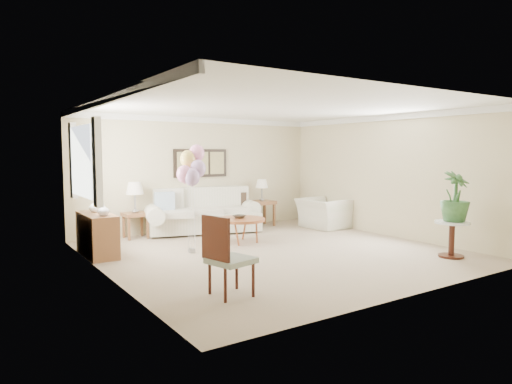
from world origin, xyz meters
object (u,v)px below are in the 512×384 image
at_px(coffee_table, 241,220).
at_px(armchair, 323,213).
at_px(accent_chair, 226,255).
at_px(balloon_cluster, 192,167).
at_px(sofa, 203,215).

relative_size(coffee_table, armchair, 0.90).
distance_m(accent_chair, balloon_cluster, 2.78).
bearing_deg(accent_chair, coffee_table, 55.27).
relative_size(coffee_table, balloon_cluster, 0.50).
xyz_separation_m(accent_chair, balloon_cluster, (0.74, 2.48, 1.01)).
xyz_separation_m(sofa, balloon_cluster, (-1.13, -1.84, 1.15)).
bearing_deg(sofa, armchair, -21.95).
bearing_deg(armchair, coffee_table, 97.63).
height_order(sofa, coffee_table, sofa).
relative_size(armchair, balloon_cluster, 0.55).
xyz_separation_m(sofa, armchair, (2.67, -1.07, -0.04)).
xyz_separation_m(armchair, balloon_cluster, (-3.80, -0.77, 1.20)).
bearing_deg(armchair, balloon_cluster, 99.41).
bearing_deg(balloon_cluster, sofa, 58.43).
height_order(coffee_table, armchair, armchair).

